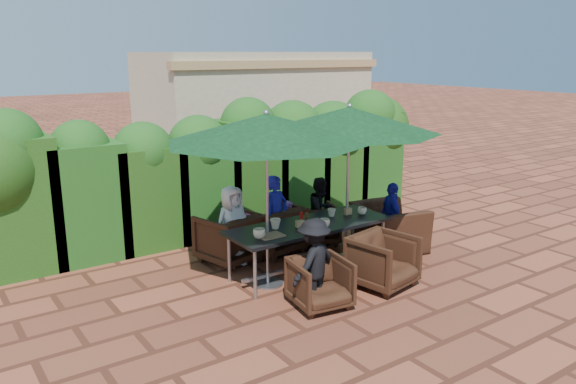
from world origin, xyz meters
TOP-DOWN VIEW (x-y plane):
  - ground at (0.00, 0.00)m, footprint 80.00×80.00m
  - dining_table at (0.02, -0.22)m, footprint 2.51×0.90m
  - umbrella_left at (-0.74, -0.26)m, footprint 2.75×2.75m
  - umbrella_right at (0.80, -0.15)m, footprint 2.73×2.73m
  - chair_far_left at (-0.74, 0.85)m, footprint 1.00×0.96m
  - chair_far_mid at (0.07, 0.83)m, footprint 0.95×0.91m
  - chair_far_right at (0.90, 0.78)m, footprint 0.90×0.87m
  - chair_near_left at (-0.57, -1.24)m, footprint 0.78×0.74m
  - chair_near_right at (0.55, -1.22)m, footprint 0.91×0.87m
  - chair_end_right at (1.75, -0.13)m, footprint 0.96×1.26m
  - adult_far_left at (-0.76, 0.70)m, footprint 0.65×0.42m
  - adult_far_mid at (-0.00, 0.64)m, footprint 0.57×0.51m
  - adult_far_right at (0.95, 0.69)m, footprint 0.64×0.51m
  - adult_near_left at (-0.62, -1.16)m, footprint 0.82×0.54m
  - adult_end_right at (1.72, -0.21)m, footprint 0.56×0.75m
  - child_left at (-0.45, 0.74)m, footprint 0.29×0.25m
  - child_right at (0.39, 0.82)m, footprint 0.30×0.24m
  - pedestrian_a at (1.51, 4.11)m, footprint 1.51×0.78m
  - pedestrian_b at (2.48, 4.54)m, footprint 0.93×0.69m
  - pedestrian_c at (3.43, 4.42)m, footprint 1.23×0.83m
  - cup_a at (-0.93, -0.36)m, footprint 0.17×0.17m
  - cup_b at (-0.52, -0.12)m, footprint 0.15×0.15m
  - cup_c at (0.10, -0.47)m, footprint 0.16×0.16m
  - cup_d at (0.54, -0.10)m, footprint 0.13×0.13m
  - cup_e at (0.99, -0.28)m, footprint 0.14×0.14m
  - ketchup_bottle at (-0.06, -0.12)m, footprint 0.04×0.04m
  - sauce_bottle at (-0.02, -0.20)m, footprint 0.04×0.04m
  - serving_tray at (-0.76, -0.37)m, footprint 0.35×0.25m
  - number_block_left at (-0.18, -0.26)m, footprint 0.12×0.06m
  - number_block_right at (0.81, -0.16)m, footprint 0.12×0.06m
  - hedge_wall at (-0.01, 2.32)m, footprint 9.10×1.60m
  - building at (3.50, 6.99)m, footprint 6.20×3.08m

SIDE VIEW (x-z plane):
  - ground at x=0.00m, z-range 0.00..0.00m
  - chair_near_left at x=-0.57m, z-range 0.00..0.71m
  - chair_far_right at x=0.90m, z-range 0.00..0.73m
  - child_left at x=-0.45m, z-range 0.00..0.75m
  - child_right at x=0.39m, z-range 0.00..0.81m
  - chair_near_right at x=0.55m, z-range 0.00..0.81m
  - chair_far_mid at x=0.07m, z-range 0.00..0.85m
  - chair_far_left at x=-0.74m, z-range 0.00..0.85m
  - chair_end_right at x=1.75m, z-range 0.00..0.98m
  - adult_end_right at x=1.72m, z-range 0.00..1.14m
  - adult_far_right at x=0.95m, z-range 0.00..1.16m
  - adult_near_left at x=-0.62m, z-range 0.00..1.17m
  - adult_far_left at x=-0.76m, z-range 0.00..1.25m
  - adult_far_mid at x=0.00m, z-range 0.00..1.32m
  - dining_table at x=0.02m, z-range 0.30..1.05m
  - serving_tray at x=-0.76m, z-range 0.75..0.77m
  - pedestrian_a at x=1.51m, z-range 0.00..1.54m
  - number_block_left at x=-0.18m, z-range 0.75..0.85m
  - number_block_right at x=0.81m, z-range 0.75..0.85m
  - cup_e at x=0.99m, z-range 0.75..0.86m
  - cup_d at x=0.54m, z-range 0.75..0.87m
  - cup_c at x=0.10m, z-range 0.75..0.87m
  - cup_a at x=-0.93m, z-range 0.75..0.89m
  - cup_b at x=-0.52m, z-range 0.75..0.90m
  - ketchup_bottle at x=-0.06m, z-range 0.75..0.92m
  - sauce_bottle at x=-0.02m, z-range 0.75..0.92m
  - pedestrian_b at x=2.48m, z-range 0.00..1.75m
  - pedestrian_c at x=3.43m, z-range 0.00..1.77m
  - hedge_wall at x=-0.01m, z-range 0.10..2.54m
  - building at x=3.50m, z-range 0.01..3.21m
  - umbrella_right at x=0.80m, z-range 0.98..3.44m
  - umbrella_left at x=-0.74m, z-range 0.98..3.44m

